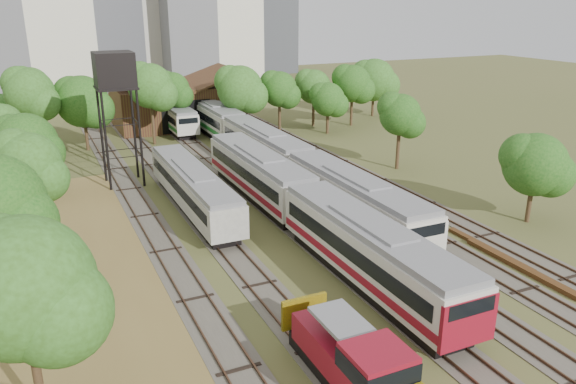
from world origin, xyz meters
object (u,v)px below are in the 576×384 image
railcar_red_set (304,207)px  railcar_green_set (265,148)px  shunter_locomotive (353,362)px  water_tower (115,74)px

railcar_red_set → railcar_green_set: bearing=76.8°
railcar_green_set → shunter_locomotive: (-10.00, -33.84, -0.55)m
railcar_green_set → water_tower: bearing=176.7°
railcar_red_set → shunter_locomotive: size_ratio=4.27×
water_tower → railcar_green_set: bearing=-3.3°
railcar_red_set → water_tower: (-9.95, 17.85, 8.07)m
railcar_red_set → railcar_green_set: railcar_red_set is taller
water_tower → shunter_locomotive: bearing=-83.5°
railcar_green_set → shunter_locomotive: railcar_green_set is taller
railcar_green_set → railcar_red_set: bearing=-103.2°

